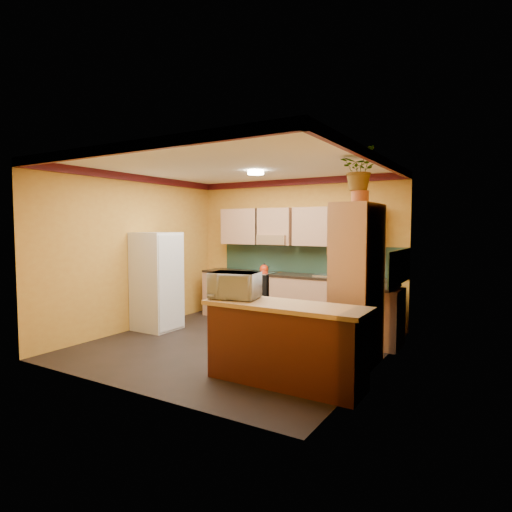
{
  "coord_description": "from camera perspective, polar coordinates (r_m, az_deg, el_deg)",
  "views": [
    {
      "loc": [
        3.55,
        -5.3,
        1.81
      ],
      "look_at": [
        0.1,
        0.45,
        1.34
      ],
      "focal_mm": 30.0,
      "sensor_mm": 36.0,
      "label": 1
    }
  ],
  "objects": [
    {
      "name": "room_shell",
      "position": [
        6.61,
        -1.32,
        6.44
      ],
      "size": [
        4.24,
        4.24,
        2.72
      ],
      "color": "black",
      "rests_on": "ground"
    },
    {
      "name": "base_cabinets_back",
      "position": [
        8.05,
        4.52,
        -5.79
      ],
      "size": [
        3.65,
        0.6,
        0.88
      ],
      "primitive_type": "cube",
      "color": "tan",
      "rests_on": "ground"
    },
    {
      "name": "countertop_back",
      "position": [
        7.98,
        4.54,
        -2.54
      ],
      "size": [
        3.65,
        0.62,
        0.04
      ],
      "primitive_type": "cube",
      "color": "black",
      "rests_on": "base_cabinets_back"
    },
    {
      "name": "stove",
      "position": [
        8.34,
        0.66,
        -5.33
      ],
      "size": [
        0.58,
        0.58,
        0.91
      ],
      "primitive_type": "cube",
      "color": "black",
      "rests_on": "ground"
    },
    {
      "name": "kettle",
      "position": [
        8.17,
        1.09,
        -1.67
      ],
      "size": [
        0.22,
        0.22,
        0.18
      ],
      "primitive_type": null,
      "rotation": [
        0.0,
        0.0,
        -0.39
      ],
      "color": "red",
      "rests_on": "stove"
    },
    {
      "name": "sink",
      "position": [
        7.67,
        9.74,
        -2.59
      ],
      "size": [
        0.48,
        0.4,
        0.03
      ],
      "primitive_type": "cube",
      "color": "silver",
      "rests_on": "countertop_back"
    },
    {
      "name": "base_cabinets_right",
      "position": [
        6.75,
        15.46,
        -7.83
      ],
      "size": [
        0.6,
        0.8,
        0.88
      ],
      "primitive_type": "cube",
      "color": "tan",
      "rests_on": "ground"
    },
    {
      "name": "countertop_right",
      "position": [
        6.67,
        15.53,
        -3.96
      ],
      "size": [
        0.62,
        0.8,
        0.04
      ],
      "primitive_type": "cube",
      "color": "black",
      "rests_on": "base_cabinets_right"
    },
    {
      "name": "fridge",
      "position": [
        7.67,
        -13.1,
        -3.28
      ],
      "size": [
        0.68,
        0.66,
        1.7
      ],
      "primitive_type": "cube",
      "color": "silver",
      "rests_on": "ground"
    },
    {
      "name": "pantry",
      "position": [
        5.69,
        13.35,
        -3.75
      ],
      "size": [
        0.48,
        0.9,
        2.1
      ],
      "primitive_type": "cube",
      "color": "tan",
      "rests_on": "ground"
    },
    {
      "name": "fern_pot",
      "position": [
        5.7,
        13.69,
        7.64
      ],
      "size": [
        0.22,
        0.22,
        0.16
      ],
      "primitive_type": "cylinder",
      "color": "#A24F27",
      "rests_on": "pantry"
    },
    {
      "name": "fern",
      "position": [
        5.73,
        13.75,
        11.11
      ],
      "size": [
        0.52,
        0.46,
        0.54
      ],
      "primitive_type": "imported",
      "rotation": [
        0.0,
        0.0,
        0.08
      ],
      "color": "tan",
      "rests_on": "fern_pot"
    },
    {
      "name": "breakfast_bar",
      "position": [
        4.99,
        3.9,
        -11.9
      ],
      "size": [
        1.8,
        0.55,
        0.88
      ],
      "primitive_type": "cube",
      "color": "#471610",
      "rests_on": "ground"
    },
    {
      "name": "bar_top",
      "position": [
        4.89,
        3.93,
        -6.65
      ],
      "size": [
        1.9,
        0.65,
        0.05
      ],
      "primitive_type": "cube",
      "color": "tan",
      "rests_on": "breakfast_bar"
    },
    {
      "name": "microwave",
      "position": [
        5.2,
        -2.88,
        -3.93
      ],
      "size": [
        0.65,
        0.5,
        0.32
      ],
      "primitive_type": "imported",
      "rotation": [
        0.0,
        0.0,
        0.21
      ],
      "color": "silver",
      "rests_on": "bar_top"
    }
  ]
}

